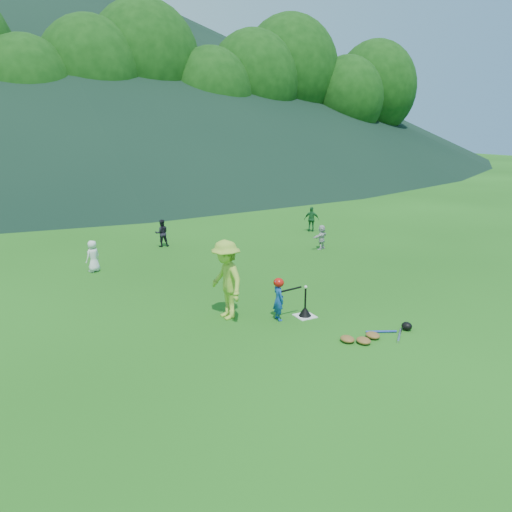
{
  "coord_description": "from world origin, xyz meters",
  "views": [
    {
      "loc": [
        -6.19,
        -9.27,
        4.44
      ],
      "look_at": [
        0.0,
        2.5,
        0.9
      ],
      "focal_mm": 35.0,
      "sensor_mm": 36.0,
      "label": 1
    }
  ],
  "objects_px": {
    "batting_tee": "(305,311)",
    "equipment_pile": "(373,335)",
    "adult_coach": "(226,280)",
    "fielder_c": "(312,219)",
    "home_plate": "(305,316)",
    "fielder_a": "(93,256)",
    "fielder_b": "(162,233)",
    "batter_child": "(278,300)",
    "fielder_d": "(321,237)"
  },
  "relations": [
    {
      "from": "fielder_b",
      "to": "batting_tee",
      "type": "height_order",
      "value": "fielder_b"
    },
    {
      "from": "batter_child",
      "to": "batting_tee",
      "type": "height_order",
      "value": "batter_child"
    },
    {
      "from": "adult_coach",
      "to": "equipment_pile",
      "type": "relative_size",
      "value": 1.04
    },
    {
      "from": "adult_coach",
      "to": "fielder_b",
      "type": "height_order",
      "value": "adult_coach"
    },
    {
      "from": "adult_coach",
      "to": "fielder_c",
      "type": "height_order",
      "value": "adult_coach"
    },
    {
      "from": "fielder_d",
      "to": "equipment_pile",
      "type": "distance_m",
      "value": 7.83
    },
    {
      "from": "fielder_c",
      "to": "fielder_d",
      "type": "height_order",
      "value": "fielder_c"
    },
    {
      "from": "fielder_b",
      "to": "fielder_c",
      "type": "xyz_separation_m",
      "value": [
        6.41,
        -0.37,
        0.02
      ]
    },
    {
      "from": "home_plate",
      "to": "fielder_a",
      "type": "xyz_separation_m",
      "value": [
        -3.74,
        6.18,
        0.48
      ]
    },
    {
      "from": "home_plate",
      "to": "fielder_a",
      "type": "bearing_deg",
      "value": 121.17
    },
    {
      "from": "fielder_a",
      "to": "fielder_c",
      "type": "xyz_separation_m",
      "value": [
        9.28,
        1.8,
        0.03
      ]
    },
    {
      "from": "fielder_b",
      "to": "fielder_c",
      "type": "distance_m",
      "value": 6.42
    },
    {
      "from": "fielder_c",
      "to": "fielder_d",
      "type": "distance_m",
      "value": 3.07
    },
    {
      "from": "home_plate",
      "to": "batter_child",
      "type": "distance_m",
      "value": 0.83
    },
    {
      "from": "adult_coach",
      "to": "fielder_d",
      "type": "distance_m",
      "value": 7.33
    },
    {
      "from": "adult_coach",
      "to": "fielder_d",
      "type": "height_order",
      "value": "adult_coach"
    },
    {
      "from": "adult_coach",
      "to": "equipment_pile",
      "type": "xyz_separation_m",
      "value": [
        2.28,
        -2.54,
        -0.87
      ]
    },
    {
      "from": "fielder_c",
      "to": "home_plate",
      "type": "bearing_deg",
      "value": 91.11
    },
    {
      "from": "fielder_a",
      "to": "fielder_b",
      "type": "relative_size",
      "value": 0.97
    },
    {
      "from": "batter_child",
      "to": "fielder_a",
      "type": "height_order",
      "value": "batter_child"
    },
    {
      "from": "batting_tee",
      "to": "equipment_pile",
      "type": "xyz_separation_m",
      "value": [
        0.61,
        -1.72,
        -0.06
      ]
    },
    {
      "from": "batter_child",
      "to": "adult_coach",
      "type": "height_order",
      "value": "adult_coach"
    },
    {
      "from": "adult_coach",
      "to": "fielder_d",
      "type": "bearing_deg",
      "value": 124.78
    },
    {
      "from": "fielder_b",
      "to": "batting_tee",
      "type": "relative_size",
      "value": 1.5
    },
    {
      "from": "home_plate",
      "to": "equipment_pile",
      "type": "relative_size",
      "value": 0.25
    },
    {
      "from": "home_plate",
      "to": "fielder_c",
      "type": "height_order",
      "value": "fielder_c"
    },
    {
      "from": "home_plate",
      "to": "fielder_a",
      "type": "height_order",
      "value": "fielder_a"
    },
    {
      "from": "batter_child",
      "to": "batting_tee",
      "type": "xyz_separation_m",
      "value": [
        0.66,
        -0.13,
        -0.37
      ]
    },
    {
      "from": "fielder_b",
      "to": "fielder_d",
      "type": "relative_size",
      "value": 1.14
    },
    {
      "from": "fielder_b",
      "to": "fielder_d",
      "type": "xyz_separation_m",
      "value": [
        5.01,
        -3.1,
        -0.06
      ]
    },
    {
      "from": "batter_child",
      "to": "equipment_pile",
      "type": "xyz_separation_m",
      "value": [
        1.27,
        -1.85,
        -0.43
      ]
    },
    {
      "from": "home_plate",
      "to": "fielder_c",
      "type": "bearing_deg",
      "value": 55.23
    },
    {
      "from": "fielder_b",
      "to": "equipment_pile",
      "type": "height_order",
      "value": "fielder_b"
    },
    {
      "from": "adult_coach",
      "to": "fielder_c",
      "type": "relative_size",
      "value": 1.78
    },
    {
      "from": "fielder_c",
      "to": "batting_tee",
      "type": "bearing_deg",
      "value": 91.11
    },
    {
      "from": "batter_child",
      "to": "batting_tee",
      "type": "bearing_deg",
      "value": -96.77
    },
    {
      "from": "home_plate",
      "to": "adult_coach",
      "type": "xyz_separation_m",
      "value": [
        -1.67,
        0.81,
        0.93
      ]
    },
    {
      "from": "fielder_d",
      "to": "batting_tee",
      "type": "distance_m",
      "value": 6.7
    },
    {
      "from": "fielder_b",
      "to": "fielder_c",
      "type": "bearing_deg",
      "value": -175.17
    },
    {
      "from": "fielder_a",
      "to": "batting_tee",
      "type": "relative_size",
      "value": 1.45
    },
    {
      "from": "adult_coach",
      "to": "batting_tee",
      "type": "xyz_separation_m",
      "value": [
        1.67,
        -0.81,
        -0.81
      ]
    },
    {
      "from": "fielder_b",
      "to": "equipment_pile",
      "type": "relative_size",
      "value": 0.57
    },
    {
      "from": "adult_coach",
      "to": "equipment_pile",
      "type": "bearing_deg",
      "value": 39.33
    },
    {
      "from": "fielder_a",
      "to": "fielder_b",
      "type": "bearing_deg",
      "value": -172.69
    },
    {
      "from": "fielder_a",
      "to": "fielder_c",
      "type": "bearing_deg",
      "value": 161.13
    },
    {
      "from": "batter_child",
      "to": "batting_tee",
      "type": "relative_size",
      "value": 1.46
    },
    {
      "from": "fielder_c",
      "to": "fielder_d",
      "type": "xyz_separation_m",
      "value": [
        -1.4,
        -2.73,
        -0.08
      ]
    },
    {
      "from": "equipment_pile",
      "to": "fielder_d",
      "type": "bearing_deg",
      "value": 63.17
    },
    {
      "from": "batter_child",
      "to": "fielder_a",
      "type": "bearing_deg",
      "value": 31.14
    },
    {
      "from": "batter_child",
      "to": "fielder_c",
      "type": "height_order",
      "value": "fielder_c"
    }
  ]
}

